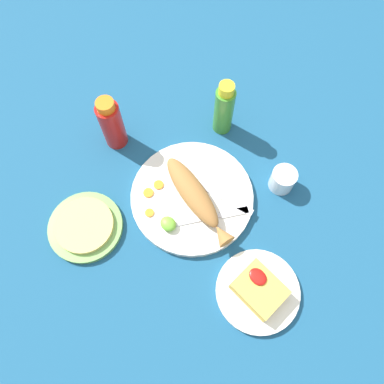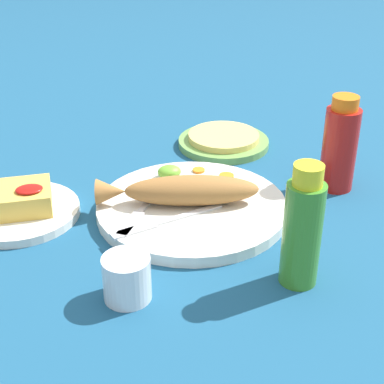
% 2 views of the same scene
% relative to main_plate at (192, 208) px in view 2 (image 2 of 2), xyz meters
% --- Properties ---
extents(ground_plane, '(4.00, 4.00, 0.00)m').
position_rel_main_plate_xyz_m(ground_plane, '(0.00, 0.00, -0.01)').
color(ground_plane, navy).
extents(main_plate, '(0.31, 0.31, 0.02)m').
position_rel_main_plate_xyz_m(main_plate, '(0.00, 0.00, 0.00)').
color(main_plate, silver).
rests_on(main_plate, ground_plane).
extents(fried_fish, '(0.26, 0.10, 0.05)m').
position_rel_main_plate_xyz_m(fried_fish, '(-0.02, 0.00, 0.03)').
color(fried_fish, '#996633').
rests_on(fried_fish, main_plate).
extents(fork_near, '(0.18, 0.06, 0.00)m').
position_rel_main_plate_xyz_m(fork_near, '(-0.06, -0.05, 0.01)').
color(fork_near, silver).
rests_on(fork_near, main_plate).
extents(fork_far, '(0.11, 0.16, 0.00)m').
position_rel_main_plate_xyz_m(fork_far, '(-0.08, -0.00, 0.01)').
color(fork_far, silver).
rests_on(fork_far, main_plate).
extents(carrot_slice_near, '(0.02, 0.02, 0.00)m').
position_rel_main_plate_xyz_m(carrot_slice_near, '(0.08, 0.04, 0.01)').
color(carrot_slice_near, orange).
rests_on(carrot_slice_near, main_plate).
extents(carrot_slice_mid, '(0.03, 0.03, 0.00)m').
position_rel_main_plate_xyz_m(carrot_slice_mid, '(0.08, 0.07, 0.01)').
color(carrot_slice_mid, orange).
rests_on(carrot_slice_mid, main_plate).
extents(carrot_slice_far, '(0.02, 0.02, 0.00)m').
position_rel_main_plate_xyz_m(carrot_slice_far, '(0.04, 0.11, 0.01)').
color(carrot_slice_far, orange).
rests_on(carrot_slice_far, main_plate).
extents(lime_wedge_main, '(0.04, 0.03, 0.02)m').
position_rel_main_plate_xyz_m(lime_wedge_main, '(-0.02, 0.10, 0.02)').
color(lime_wedge_main, '#6BB233').
rests_on(lime_wedge_main, main_plate).
extents(hot_sauce_bottle_red, '(0.06, 0.06, 0.17)m').
position_rel_main_plate_xyz_m(hot_sauce_bottle_red, '(0.26, 0.03, 0.07)').
color(hot_sauce_bottle_red, '#B21914').
rests_on(hot_sauce_bottle_red, ground_plane).
extents(hot_sauce_bottle_green, '(0.05, 0.05, 0.17)m').
position_rel_main_plate_xyz_m(hot_sauce_bottle_green, '(0.10, -0.21, 0.07)').
color(hot_sauce_bottle_green, '#3D8428').
rests_on(hot_sauce_bottle_green, ground_plane).
extents(salt_cup, '(0.06, 0.06, 0.06)m').
position_rel_main_plate_xyz_m(salt_cup, '(-0.13, -0.19, 0.02)').
color(salt_cup, silver).
rests_on(salt_cup, ground_plane).
extents(side_plate_fries, '(0.19, 0.19, 0.01)m').
position_rel_main_plate_xyz_m(side_plate_fries, '(-0.27, 0.05, -0.00)').
color(side_plate_fries, silver).
rests_on(side_plate_fries, ground_plane).
extents(fries_pile, '(0.10, 0.09, 0.04)m').
position_rel_main_plate_xyz_m(fries_pile, '(-0.27, 0.05, 0.02)').
color(fries_pile, gold).
rests_on(fries_pile, side_plate_fries).
extents(tortilla_plate, '(0.18, 0.18, 0.01)m').
position_rel_main_plate_xyz_m(tortilla_plate, '(0.12, 0.24, -0.00)').
color(tortilla_plate, '#6B9E4C').
rests_on(tortilla_plate, ground_plane).
extents(tortilla_stack, '(0.14, 0.14, 0.01)m').
position_rel_main_plate_xyz_m(tortilla_stack, '(0.12, 0.24, 0.01)').
color(tortilla_stack, '#E0C666').
rests_on(tortilla_stack, tortilla_plate).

